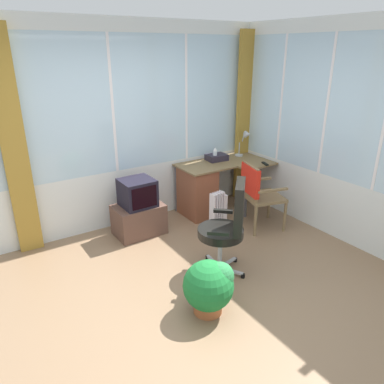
% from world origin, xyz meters
% --- Properties ---
extents(ground, '(5.44, 4.85, 0.06)m').
position_xyz_m(ground, '(0.00, 0.00, -0.03)').
color(ground, '#85674C').
extents(north_window_panel, '(4.44, 0.07, 2.71)m').
position_xyz_m(north_window_panel, '(-0.00, 1.96, 1.35)').
color(north_window_panel, silver).
rests_on(north_window_panel, ground).
extents(east_window_panel, '(0.07, 3.85, 2.71)m').
position_xyz_m(east_window_panel, '(2.25, 0.00, 1.35)').
color(east_window_panel, silver).
rests_on(east_window_panel, ground).
extents(curtain_north_left, '(0.27, 0.08, 2.61)m').
position_xyz_m(curtain_north_left, '(-1.22, 1.88, 1.30)').
color(curtain_north_left, '#A47D2E').
rests_on(curtain_north_left, ground).
extents(curtain_corner, '(0.27, 0.08, 2.61)m').
position_xyz_m(curtain_corner, '(2.12, 1.83, 1.30)').
color(curtain_corner, '#A47D2E').
rests_on(curtain_corner, ground).
extents(desk, '(1.36, 0.82, 0.75)m').
position_xyz_m(desk, '(1.14, 1.59, 0.41)').
color(desk, olive).
rests_on(desk, ground).
extents(desk_lamp, '(0.23, 0.20, 0.41)m').
position_xyz_m(desk_lamp, '(2.04, 1.67, 1.02)').
color(desk_lamp, '#B2B7BC').
rests_on(desk_lamp, desk).
extents(tv_remote, '(0.09, 0.16, 0.02)m').
position_xyz_m(tv_remote, '(1.98, 1.14, 0.76)').
color(tv_remote, black).
rests_on(tv_remote, desk).
extents(spray_bottle, '(0.06, 0.06, 0.22)m').
position_xyz_m(spray_bottle, '(1.46, 1.69, 0.86)').
color(spray_bottle, silver).
rests_on(spray_bottle, desk).
extents(paper_tray, '(0.32, 0.25, 0.09)m').
position_xyz_m(paper_tray, '(1.51, 1.71, 0.80)').
color(paper_tray, '#29222E').
rests_on(paper_tray, desk).
extents(wooden_armchair, '(0.60, 0.59, 0.92)m').
position_xyz_m(wooden_armchair, '(1.50, 0.79, 0.58)').
color(wooden_armchair, olive).
rests_on(wooden_armchair, ground).
extents(office_chair, '(0.60, 0.61, 1.07)m').
position_xyz_m(office_chair, '(0.51, 0.14, 0.61)').
color(office_chair, '#B7B7BF').
rests_on(office_chair, ground).
extents(tv_on_stand, '(0.65, 0.45, 0.77)m').
position_xyz_m(tv_on_stand, '(0.09, 1.51, 0.34)').
color(tv_on_stand, brown).
rests_on(tv_on_stand, ground).
extents(space_heater, '(0.28, 0.20, 0.60)m').
position_xyz_m(space_heater, '(0.97, 0.93, 0.31)').
color(space_heater, silver).
rests_on(space_heater, ground).
extents(potted_plant, '(0.48, 0.48, 0.53)m').
position_xyz_m(potted_plant, '(-0.04, -0.29, 0.29)').
color(potted_plant, '#A25730').
rests_on(potted_plant, ground).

